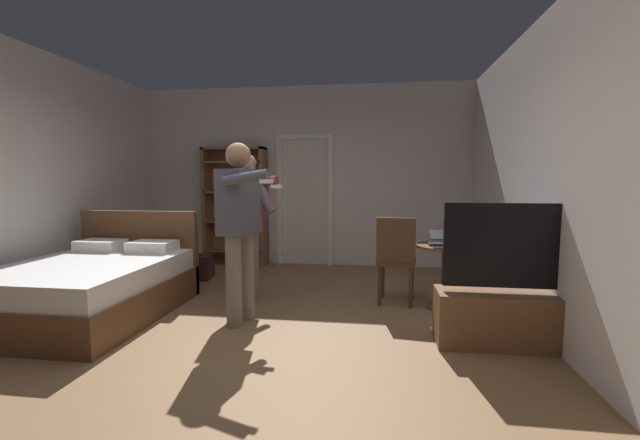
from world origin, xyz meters
The scene contains 14 objects.
ground_plane centered at (0.00, 0.00, 0.00)m, with size 7.09×7.09×0.00m, color olive.
wall_back centered at (0.00, 3.28, 1.45)m, with size 5.55×0.12×2.90m, color silver.
wall_right centered at (2.72, 0.00, 1.45)m, with size 0.12×6.69×2.90m, color silver.
doorway_frame centered at (0.03, 3.20, 1.22)m, with size 0.93×0.08×2.13m.
bed centered at (-1.71, 0.41, 0.30)m, with size 1.49×1.93×1.02m.
bookshelf centered at (-1.11, 3.06, 1.03)m, with size 1.02×0.32×1.92m.
tv_flatscreen centered at (2.36, 0.15, 0.34)m, with size 1.30×0.40×1.21m.
side_table centered at (1.94, 1.12, 0.47)m, with size 0.64×0.64×0.70m.
laptop centered at (1.91, 1.08, 0.75)m, with size 0.33×0.33×0.16m.
bottle_on_table centered at (2.08, 1.04, 0.81)m, with size 0.06×0.06×0.27m.
wooden_chair centered at (1.41, 1.19, 0.54)m, with size 0.47×0.47×0.99m.
person_blue_shirt centered at (-0.11, 0.39, 1.02)m, with size 0.61×0.69×1.75m.
person_striped_shirt centered at (-0.25, 1.05, 0.99)m, with size 0.66×0.69×1.69m.
suitcase_dark centered at (-1.35, 2.03, 0.17)m, with size 0.44×0.36×0.33m, color black.
Camera 1 is at (1.19, -3.38, 1.41)m, focal length 22.91 mm.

